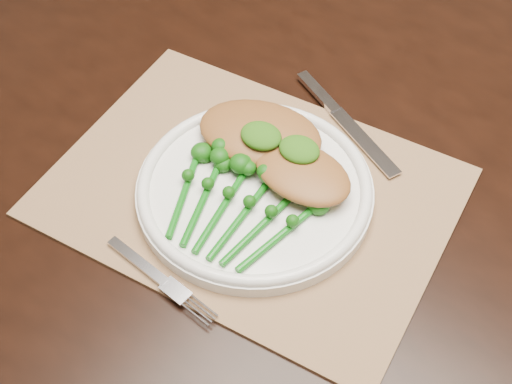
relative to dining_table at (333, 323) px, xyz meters
The scene contains 10 objects.
dining_table is the anchor object (origin of this frame).
placemat 0.40m from the dining_table, 130.26° to the right, with size 0.43×0.32×0.00m, color #896646.
dinner_plate 0.41m from the dining_table, 126.67° to the right, with size 0.26×0.26×0.02m.
knife 0.39m from the dining_table, 137.16° to the left, with size 0.18×0.11×0.01m.
fork 0.46m from the dining_table, 109.62° to the right, with size 0.15×0.04×0.00m.
chicken_fillet_left 0.42m from the dining_table, 158.01° to the right, with size 0.15×0.10×0.03m, color brown.
chicken_fillet_right 0.42m from the dining_table, 116.78° to the right, with size 0.11×0.08×0.02m, color brown.
pesto_dollop_left 0.44m from the dining_table, 148.56° to the right, with size 0.05×0.04×0.02m, color #1A460A.
pesto_dollop_right 0.43m from the dining_table, 132.71° to the right, with size 0.05×0.04×0.02m, color #1A460A.
broccolini_bundle 0.43m from the dining_table, 117.00° to the right, with size 0.15×0.17×0.04m.
Camera 1 is at (0.06, -0.60, 1.37)m, focal length 50.00 mm.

